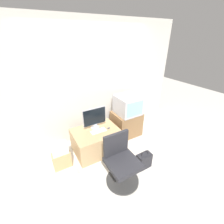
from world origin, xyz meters
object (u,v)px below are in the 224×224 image
at_px(keyboard, 98,131).
at_px(crt_tv, 128,105).
at_px(cardboard_box_lower, 62,160).
at_px(office_chair, 121,163).
at_px(handbag, 144,161).
at_px(book, 74,172).
at_px(main_monitor, 95,118).
at_px(mouse, 109,128).

distance_m(keyboard, crt_tv, 0.94).
bearing_deg(cardboard_box_lower, keyboard, 4.40).
bearing_deg(cardboard_box_lower, crt_tv, 8.82).
height_order(keyboard, office_chair, office_chair).
xyz_separation_m(keyboard, office_chair, (-0.00, -0.86, -0.13)).
distance_m(keyboard, handbag, 1.06).
distance_m(keyboard, book, 0.89).
height_order(main_monitor, cardboard_box_lower, main_monitor).
xyz_separation_m(keyboard, book, (-0.67, -0.34, -0.49)).
bearing_deg(mouse, office_chair, -105.38).
height_order(keyboard, cardboard_box_lower, keyboard).
relative_size(office_chair, cardboard_box_lower, 2.62).
bearing_deg(office_chair, book, 142.05).
relative_size(mouse, office_chair, 0.08).
height_order(mouse, office_chair, office_chair).
xyz_separation_m(mouse, book, (-0.90, -0.31, -0.49)).
xyz_separation_m(mouse, cardboard_box_lower, (-1.04, -0.04, -0.34)).
bearing_deg(book, keyboard, 26.69).
height_order(main_monitor, book, main_monitor).
bearing_deg(keyboard, cardboard_box_lower, -175.60).
xyz_separation_m(keyboard, crt_tv, (0.87, 0.20, 0.31)).
relative_size(keyboard, book, 1.95).
relative_size(cardboard_box_lower, handbag, 0.83).
bearing_deg(handbag, office_chair, -179.74).
xyz_separation_m(mouse, crt_tv, (0.64, 0.22, 0.30)).
bearing_deg(handbag, crt_tv, 71.82).
xyz_separation_m(crt_tv, handbag, (-0.35, -1.05, -0.66)).
bearing_deg(book, handbag, -23.53).
distance_m(main_monitor, cardboard_box_lower, 1.00).
distance_m(mouse, cardboard_box_lower, 1.09).
bearing_deg(main_monitor, handbag, -62.30).
distance_m(mouse, handbag, 0.95).
bearing_deg(handbag, book, 156.47).
bearing_deg(book, office_chair, -37.95).
height_order(office_chair, handbag, office_chair).
distance_m(crt_tv, book, 1.81).
bearing_deg(mouse, handbag, -70.56).
relative_size(office_chair, handbag, 2.18).
height_order(mouse, book, mouse).
relative_size(mouse, handbag, 0.16).
distance_m(keyboard, cardboard_box_lower, 0.88).
distance_m(keyboard, mouse, 0.23).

